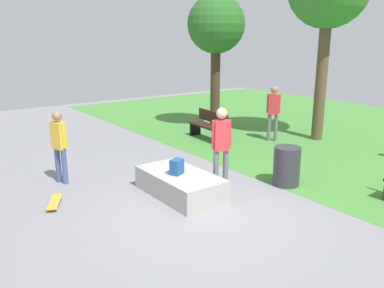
{
  "coord_description": "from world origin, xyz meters",
  "views": [
    {
      "loc": [
        5.53,
        -4.45,
        3.25
      ],
      "look_at": [
        -1.0,
        0.37,
        1.07
      ],
      "focal_mm": 37.32,
      "sensor_mm": 36.0,
      "label": 1
    }
  ],
  "objects_px": {
    "skateboard_by_ledge": "(55,202)",
    "tree_slender_maple": "(216,27)",
    "skater_performing_trick": "(59,142)",
    "trash_bin": "(287,166)",
    "concrete_ledge": "(180,184)",
    "backpack_on_ledge": "(177,167)",
    "skater_watching": "(221,142)",
    "park_bench_near_path": "(209,125)",
    "pedestrian_with_backpack": "(273,108)"
  },
  "relations": [
    {
      "from": "skateboard_by_ledge",
      "to": "park_bench_near_path",
      "type": "relative_size",
      "value": 0.49
    },
    {
      "from": "trash_bin",
      "to": "backpack_on_ledge",
      "type": "bearing_deg",
      "value": -111.55
    },
    {
      "from": "tree_slender_maple",
      "to": "skater_watching",
      "type": "bearing_deg",
      "value": -38.4
    },
    {
      "from": "skateboard_by_ledge",
      "to": "park_bench_near_path",
      "type": "distance_m",
      "value": 6.28
    },
    {
      "from": "park_bench_near_path",
      "to": "tree_slender_maple",
      "type": "bearing_deg",
      "value": 134.49
    },
    {
      "from": "concrete_ledge",
      "to": "skater_watching",
      "type": "height_order",
      "value": "skater_watching"
    },
    {
      "from": "concrete_ledge",
      "to": "backpack_on_ledge",
      "type": "relative_size",
      "value": 6.21
    },
    {
      "from": "skateboard_by_ledge",
      "to": "tree_slender_maple",
      "type": "bearing_deg",
      "value": 116.46
    },
    {
      "from": "tree_slender_maple",
      "to": "pedestrian_with_backpack",
      "type": "distance_m",
      "value": 3.6
    },
    {
      "from": "trash_bin",
      "to": "tree_slender_maple",
      "type": "bearing_deg",
      "value": 155.91
    },
    {
      "from": "skater_performing_trick",
      "to": "skateboard_by_ledge",
      "type": "distance_m",
      "value": 1.57
    },
    {
      "from": "concrete_ledge",
      "to": "skater_performing_trick",
      "type": "height_order",
      "value": "skater_performing_trick"
    },
    {
      "from": "concrete_ledge",
      "to": "skater_watching",
      "type": "xyz_separation_m",
      "value": [
        0.22,
        0.94,
        0.83
      ]
    },
    {
      "from": "park_bench_near_path",
      "to": "tree_slender_maple",
      "type": "xyz_separation_m",
      "value": [
        -1.21,
        1.24,
        3.11
      ]
    },
    {
      "from": "backpack_on_ledge",
      "to": "skater_performing_trick",
      "type": "height_order",
      "value": "skater_performing_trick"
    },
    {
      "from": "park_bench_near_path",
      "to": "skateboard_by_ledge",
      "type": "bearing_deg",
      "value": -68.45
    },
    {
      "from": "skater_performing_trick",
      "to": "pedestrian_with_backpack",
      "type": "distance_m",
      "value": 6.81
    },
    {
      "from": "skater_watching",
      "to": "park_bench_near_path",
      "type": "relative_size",
      "value": 1.11
    },
    {
      "from": "pedestrian_with_backpack",
      "to": "skater_watching",
      "type": "bearing_deg",
      "value": -61.32
    },
    {
      "from": "backpack_on_ledge",
      "to": "park_bench_near_path",
      "type": "height_order",
      "value": "park_bench_near_path"
    },
    {
      "from": "park_bench_near_path",
      "to": "pedestrian_with_backpack",
      "type": "bearing_deg",
      "value": 48.83
    },
    {
      "from": "tree_slender_maple",
      "to": "pedestrian_with_backpack",
      "type": "xyz_separation_m",
      "value": [
        2.56,
        0.3,
        -2.52
      ]
    },
    {
      "from": "skater_watching",
      "to": "pedestrian_with_backpack",
      "type": "bearing_deg",
      "value": 118.68
    },
    {
      "from": "skateboard_by_ledge",
      "to": "tree_slender_maple",
      "type": "distance_m",
      "value": 8.64
    },
    {
      "from": "skateboard_by_ledge",
      "to": "trash_bin",
      "type": "xyz_separation_m",
      "value": [
        2.0,
        4.6,
        0.38
      ]
    },
    {
      "from": "skater_performing_trick",
      "to": "trash_bin",
      "type": "distance_m",
      "value": 5.15
    },
    {
      "from": "backpack_on_ledge",
      "to": "park_bench_near_path",
      "type": "bearing_deg",
      "value": -162.86
    },
    {
      "from": "backpack_on_ledge",
      "to": "tree_slender_maple",
      "type": "relative_size",
      "value": 0.07
    },
    {
      "from": "park_bench_near_path",
      "to": "skater_watching",
      "type": "bearing_deg",
      "value": -35.61
    },
    {
      "from": "pedestrian_with_backpack",
      "to": "skateboard_by_ledge",
      "type": "bearing_deg",
      "value": -82.57
    },
    {
      "from": "skater_watching",
      "to": "park_bench_near_path",
      "type": "height_order",
      "value": "skater_watching"
    },
    {
      "from": "concrete_ledge",
      "to": "tree_slender_maple",
      "type": "relative_size",
      "value": 0.42
    },
    {
      "from": "backpack_on_ledge",
      "to": "skater_performing_trick",
      "type": "bearing_deg",
      "value": -78.95
    },
    {
      "from": "concrete_ledge",
      "to": "backpack_on_ledge",
      "type": "distance_m",
      "value": 0.41
    },
    {
      "from": "skater_watching",
      "to": "skateboard_by_ledge",
      "type": "bearing_deg",
      "value": -111.49
    },
    {
      "from": "skateboard_by_ledge",
      "to": "park_bench_near_path",
      "type": "bearing_deg",
      "value": 111.55
    },
    {
      "from": "concrete_ledge",
      "to": "skater_performing_trick",
      "type": "distance_m",
      "value": 2.92
    },
    {
      "from": "skater_performing_trick",
      "to": "pedestrian_with_backpack",
      "type": "height_order",
      "value": "pedestrian_with_backpack"
    },
    {
      "from": "park_bench_near_path",
      "to": "trash_bin",
      "type": "bearing_deg",
      "value": -15.96
    },
    {
      "from": "tree_slender_maple",
      "to": "pedestrian_with_backpack",
      "type": "height_order",
      "value": "tree_slender_maple"
    },
    {
      "from": "trash_bin",
      "to": "skateboard_by_ledge",
      "type": "bearing_deg",
      "value": -113.52
    },
    {
      "from": "backpack_on_ledge",
      "to": "skateboard_by_ledge",
      "type": "relative_size",
      "value": 0.4
    },
    {
      "from": "backpack_on_ledge",
      "to": "skater_performing_trick",
      "type": "distance_m",
      "value": 2.81
    },
    {
      "from": "skater_watching",
      "to": "skateboard_by_ledge",
      "type": "relative_size",
      "value": 2.26
    },
    {
      "from": "skater_performing_trick",
      "to": "pedestrian_with_backpack",
      "type": "bearing_deg",
      "value": 88.38
    },
    {
      "from": "park_bench_near_path",
      "to": "backpack_on_ledge",
      "type": "bearing_deg",
      "value": -46.79
    },
    {
      "from": "concrete_ledge",
      "to": "skater_watching",
      "type": "bearing_deg",
      "value": 76.55
    },
    {
      "from": "backpack_on_ledge",
      "to": "trash_bin",
      "type": "xyz_separation_m",
      "value": [
        0.93,
        2.36,
        -0.2
      ]
    },
    {
      "from": "skater_watching",
      "to": "skater_performing_trick",
      "type": "bearing_deg",
      "value": -132.02
    },
    {
      "from": "skater_performing_trick",
      "to": "tree_slender_maple",
      "type": "xyz_separation_m",
      "value": [
        -2.36,
        6.51,
        2.61
      ]
    }
  ]
}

